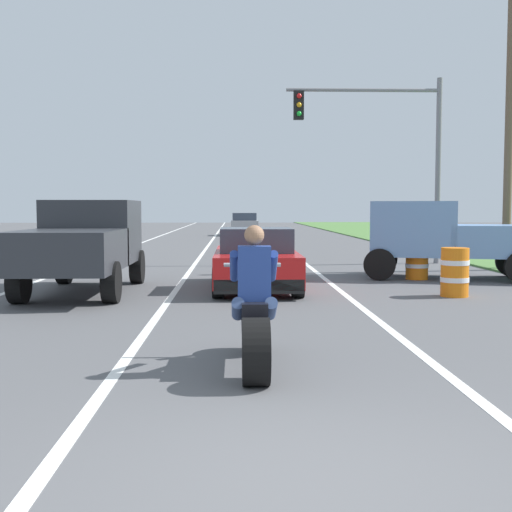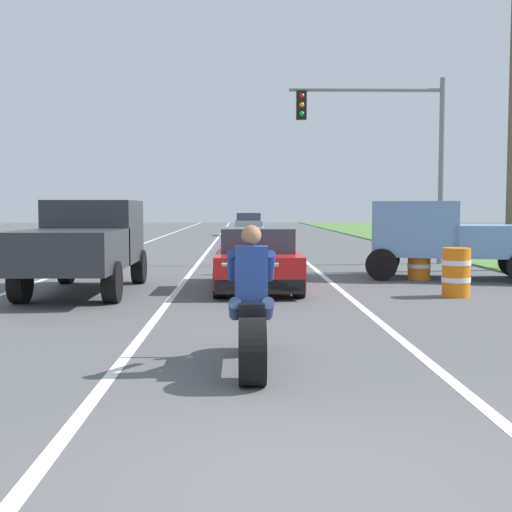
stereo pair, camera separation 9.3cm
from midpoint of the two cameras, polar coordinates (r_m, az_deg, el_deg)
The scene contains 13 objects.
ground_plane at distance 4.51m, azimuth 4.72°, elevation -19.47°, with size 160.00×160.00×0.00m, color #565659.
lane_stripe_left_solid at distance 24.68m, azimuth -12.90°, elevation -0.17°, with size 0.14×120.00×0.01m, color white.
lane_stripe_right_solid at distance 24.28m, azimuth 3.99°, elevation -0.15°, with size 0.14×120.00×0.01m, color white.
lane_stripe_centre_dashed at distance 24.21m, azimuth -4.52°, elevation -0.16°, with size 0.14×120.00×0.01m, color white.
motorcycle_with_rider at distance 7.36m, azimuth -0.04°, elevation -5.34°, with size 0.70×2.21×1.62m.
sports_car_red at distance 14.85m, azimuth 0.28°, elevation -0.42°, with size 1.84×4.30×1.37m.
pickup_truck_left_lane_dark_grey at distance 14.63m, azimuth -14.26°, elevation 1.26°, with size 2.02×4.80×1.98m.
pickup_truck_right_shoulder_light_blue at distance 17.75m, azimuth 16.66°, elevation 1.70°, with size 5.14×3.14×1.98m.
traffic_light_mast_near at distance 22.23m, azimuth 11.82°, elevation 9.77°, with size 5.05×0.34×6.00m.
utility_pole_roadside at distance 20.82m, azimuth 21.24°, elevation 9.96°, with size 0.24×0.24×8.05m, color brown.
construction_barrel_nearest at distance 14.15m, azimuth 16.97°, elevation -1.33°, with size 0.58×0.58×1.00m.
construction_barrel_mid at distance 17.33m, azimuth 13.97°, elevation -0.30°, with size 0.58×0.58×1.00m.
distant_car_far_ahead at distance 44.30m, azimuth -0.59°, elevation 2.78°, with size 1.80×4.00×1.50m.
Camera 2 is at (-0.40, -4.11, 1.80)m, focal length 46.64 mm.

